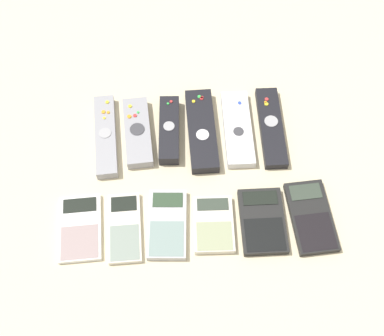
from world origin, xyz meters
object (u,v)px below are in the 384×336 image
remote_5 (271,127)px  calculator_5 (311,217)px  calculator_2 (167,224)px  calculator_4 (262,221)px  calculator_0 (80,228)px  calculator_3 (214,224)px  remote_1 (138,132)px  calculator_1 (125,228)px  remote_0 (106,136)px  remote_2 (169,130)px  remote_3 (202,130)px  remote_4 (238,129)px

remote_5 → calculator_5: remote_5 is taller
remote_5 → calculator_2: (-0.23, -0.21, -0.00)m
calculator_4 → calculator_2: bearing=179.1°
calculator_2 → calculator_5: size_ratio=0.94×
calculator_0 → calculator_4: (0.36, -0.01, 0.00)m
calculator_3 → remote_1: bearing=124.9°
calculator_1 → calculator_5: size_ratio=0.93×
calculator_1 → calculator_5: bearing=-1.2°
remote_5 → calculator_3: bearing=-122.1°
remote_5 → calculator_1: 0.38m
remote_0 → remote_1: size_ratio=1.18×
remote_0 → calculator_1: remote_0 is taller
calculator_1 → calculator_2: size_ratio=0.98×
calculator_0 → calculator_1: bearing=-5.4°
remote_2 → calculator_5: (0.27, -0.22, -0.01)m
remote_2 → remote_3: size_ratio=0.80×
calculator_4 → calculator_0: bearing=179.2°
remote_3 → calculator_3: (0.01, -0.22, -0.00)m
calculator_1 → calculator_2: bearing=-0.1°
remote_1 → remote_2: (0.07, 0.00, 0.00)m
remote_1 → calculator_0: size_ratio=1.22×
remote_1 → calculator_2: size_ratio=1.15×
calculator_2 → calculator_3: bearing=-0.0°
calculator_3 → calculator_4: (0.10, 0.00, 0.00)m
calculator_0 → calculator_1: calculator_1 is taller
remote_2 → remote_1: bearing=-176.9°
remote_0 → remote_1: (0.07, 0.00, 0.00)m
remote_5 → calculator_4: bearing=-101.1°
calculator_0 → remote_0: bearing=75.4°
remote_1 → calculator_1: remote_1 is taller
remote_1 → calculator_0: bearing=-121.7°
remote_1 → calculator_4: bearing=-46.1°
remote_0 → remote_4: bearing=-2.7°
remote_1 → calculator_5: bearing=-36.4°
calculator_0 → calculator_3: 0.26m
remote_5 → calculator_5: 0.22m
remote_1 → remote_3: 0.14m
remote_3 → calculator_4: 0.24m
remote_2 → calculator_5: remote_2 is taller
remote_1 → remote_5: remote_1 is taller
remote_4 → calculator_5: remote_4 is taller
calculator_2 → calculator_3: 0.09m
remote_1 → calculator_4: size_ratio=1.24×
remote_2 → remote_3: bearing=-0.9°
remote_2 → calculator_4: (0.17, -0.22, -0.01)m
remote_5 → remote_4: bearing=-179.4°
remote_0 → calculator_1: 0.22m
calculator_1 → remote_0: bearing=99.4°
calculator_2 → calculator_0: bearing=-177.4°
remote_1 → remote_0: bearing=-179.6°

